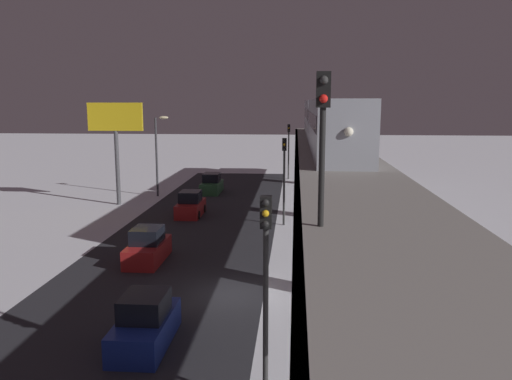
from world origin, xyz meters
The scene contains 14 objects.
ground_plane centered at (0.00, 0.00, 0.00)m, with size 240.00×240.00×0.00m, color white.
avenue_asphalt centered at (4.02, 0.00, 0.00)m, with size 11.00×82.63×0.01m, color #28282D.
elevated_railway centered at (-5.24, 0.00, 4.97)m, with size 5.00×82.63×5.72m.
subway_train centered at (-5.33, -19.80, 7.50)m, with size 2.94×36.87×3.40m.
rail_signal centered at (-3.56, 9.54, 8.45)m, with size 0.36×0.41×4.00m.
sedan_red centered at (5.42, -16.77, 0.78)m, with size 1.91×4.04×1.97m.
sedan_green_2 centered at (5.42, -27.19, 0.80)m, with size 1.80×4.13×1.97m.
sedan_blue centered at (2.62, 5.23, 0.80)m, with size 1.80×4.01×1.97m.
sedan_red_2 centered at (5.42, -4.74, 0.80)m, with size 1.80×4.03×1.97m.
traffic_light_near centered at (-2.08, 8.96, 4.20)m, with size 0.32×0.44×6.40m.
traffic_light_mid centered at (-2.08, -14.09, 4.20)m, with size 0.32×0.44×6.40m.
traffic_light_far centered at (-2.08, -37.13, 4.20)m, with size 0.32×0.44×6.40m.
commercial_billboard centered at (12.66, -20.69, 6.83)m, with size 4.80×0.36×8.90m.
street_lamp_far centered at (10.10, -25.00, 4.81)m, with size 1.35×0.44×7.65m.
Camera 1 is at (-2.87, 22.81, 8.96)m, focal length 36.02 mm.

